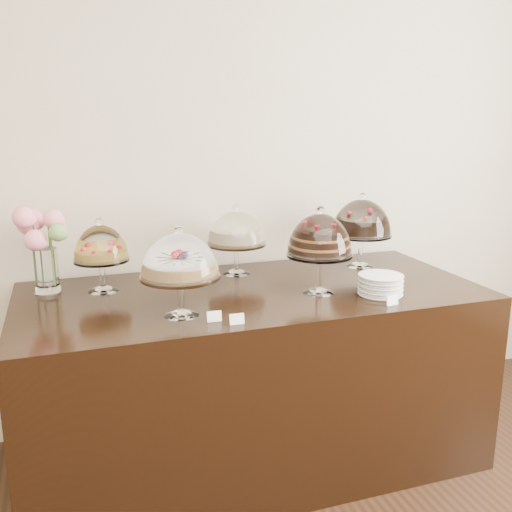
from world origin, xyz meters
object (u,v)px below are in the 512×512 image
object	(u,v)px
cake_stand_cheesecake	(236,231)
cake_stand_sugar_sponge	(180,260)
cake_stand_dark_choco	(362,220)
flower_vase	(41,238)
cake_stand_choco_layer	(320,238)
plate_stack	(381,285)
cake_stand_fruit_tart	(101,247)
display_counter	(253,375)

from	to	relation	value
cake_stand_cheesecake	cake_stand_sugar_sponge	bearing A→B (deg)	-126.61
cake_stand_dark_choco	flower_vase	xyz separation A→B (m)	(-1.66, 0.07, -0.00)
cake_stand_choco_layer	flower_vase	world-z (taller)	flower_vase
cake_stand_cheesecake	plate_stack	world-z (taller)	cake_stand_cheesecake
cake_stand_dark_choco	plate_stack	world-z (taller)	cake_stand_dark_choco
cake_stand_sugar_sponge	cake_stand_fruit_tart	size ratio (longest dim) A/B	1.09
display_counter	cake_stand_fruit_tart	world-z (taller)	cake_stand_fruit_tart
flower_vase	cake_stand_fruit_tart	bearing A→B (deg)	-16.94
cake_stand_dark_choco	flower_vase	bearing A→B (deg)	177.73
display_counter	cake_stand_dark_choco	size ratio (longest dim) A/B	5.36
display_counter	plate_stack	distance (m)	0.78
cake_stand_sugar_sponge	cake_stand_cheesecake	world-z (taller)	cake_stand_sugar_sponge
flower_vase	cake_stand_cheesecake	bearing A→B (deg)	0.37
flower_vase	plate_stack	distance (m)	1.61
cake_stand_dark_choco	cake_stand_sugar_sponge	bearing A→B (deg)	-156.65
cake_stand_fruit_tart	cake_stand_sugar_sponge	bearing A→B (deg)	-58.23
cake_stand_dark_choco	cake_stand_fruit_tart	xyz separation A→B (m)	(-1.39, -0.02, -0.04)
display_counter	flower_vase	distance (m)	1.22
cake_stand_fruit_tart	cake_stand_cheesecake	bearing A→B (deg)	7.14
cake_stand_dark_choco	flower_vase	world-z (taller)	flower_vase
cake_stand_cheesecake	flower_vase	distance (m)	0.96
cake_stand_sugar_sponge	cake_stand_dark_choco	size ratio (longest dim) A/B	0.94
cake_stand_choco_layer	cake_stand_cheesecake	distance (m)	0.52
cake_stand_choco_layer	cake_stand_cheesecake	size ratio (longest dim) A/B	1.12
cake_stand_sugar_sponge	cake_stand_fruit_tart	xyz separation A→B (m)	(-0.29, 0.46, -0.02)
cake_stand_fruit_tart	flower_vase	size ratio (longest dim) A/B	0.85
flower_vase	cake_stand_dark_choco	bearing A→B (deg)	-2.27
cake_stand_cheesecake	cake_stand_fruit_tart	world-z (taller)	cake_stand_cheesecake
display_counter	plate_stack	bearing A→B (deg)	-25.80
cake_stand_choco_layer	flower_vase	size ratio (longest dim) A/B	0.99
cake_stand_choco_layer	display_counter	bearing A→B (deg)	153.09
cake_stand_choco_layer	cake_stand_dark_choco	xyz separation A→B (m)	(0.43, 0.37, -0.01)
display_counter	cake_stand_fruit_tart	bearing A→B (deg)	162.43
cake_stand_choco_layer	flower_vase	xyz separation A→B (m)	(-1.23, 0.44, -0.01)
cake_stand_choco_layer	plate_stack	bearing A→B (deg)	-24.59
cake_stand_sugar_sponge	flower_vase	xyz separation A→B (m)	(-0.55, 0.54, 0.02)
cake_stand_dark_choco	cake_stand_cheesecake	bearing A→B (deg)	174.12
cake_stand_choco_layer	cake_stand_dark_choco	size ratio (longest dim) A/B	1.01
cake_stand_sugar_sponge	cake_stand_cheesecake	size ratio (longest dim) A/B	1.04
display_counter	cake_stand_dark_choco	bearing A→B (deg)	18.13
cake_stand_cheesecake	cake_stand_dark_choco	distance (m)	0.70
cake_stand_fruit_tart	plate_stack	bearing A→B (deg)	-21.33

